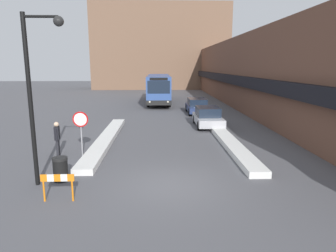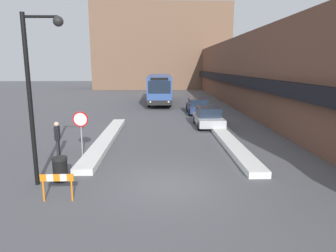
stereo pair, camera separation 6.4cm
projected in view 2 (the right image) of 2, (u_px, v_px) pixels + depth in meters
name	position (u px, v px, depth m)	size (l,w,h in m)	color
ground_plane	(170.00, 185.00, 11.32)	(160.00, 160.00, 0.00)	#515156
building_row_right	(250.00, 72.00, 34.37)	(5.50, 60.00, 7.41)	brown
building_backdrop_far	(162.00, 48.00, 58.46)	(26.00, 8.00, 15.87)	brown
snow_bank_left	(107.00, 139.00, 17.98)	(0.90, 11.70, 0.28)	silver
snow_bank_right	(230.00, 142.00, 17.09)	(0.90, 10.61, 0.29)	silver
city_bus	(159.00, 88.00, 36.15)	(2.61, 12.39, 3.32)	#335193
parked_car_front	(208.00, 117.00, 22.20)	(1.86, 4.22, 1.43)	#B7B7BC
parked_car_back	(198.00, 106.00, 28.34)	(1.90, 4.59, 1.40)	navy
stop_sign	(81.00, 124.00, 14.62)	(0.76, 0.08, 2.26)	gray
street_lamp	(36.00, 82.00, 10.64)	(1.46, 0.36, 6.23)	black
pedestrian	(57.00, 136.00, 14.73)	(0.29, 0.56, 1.75)	#232328
trash_bin	(60.00, 169.00, 11.68)	(0.59, 0.59, 0.95)	black
construction_barricade	(57.00, 182.00, 9.87)	(1.10, 0.06, 0.94)	orange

